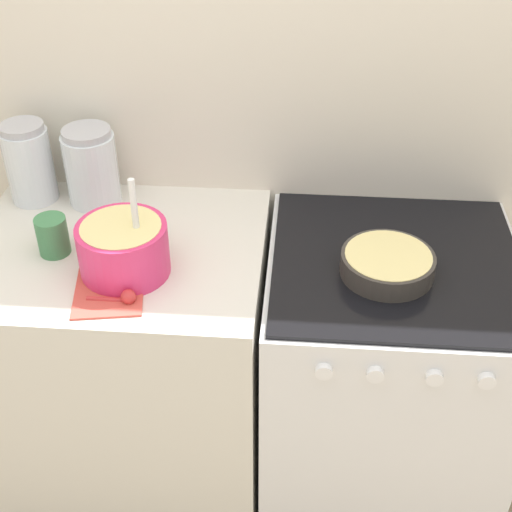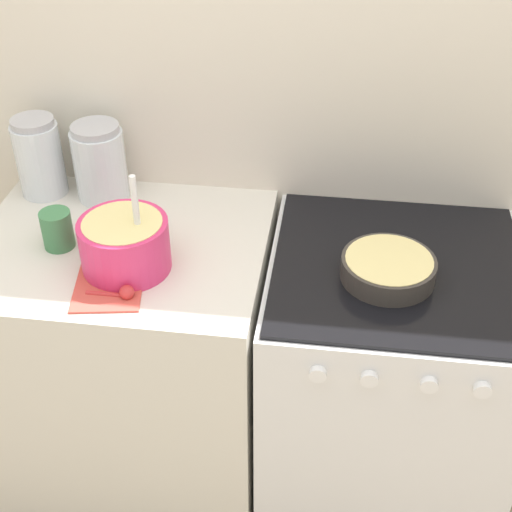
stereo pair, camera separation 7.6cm
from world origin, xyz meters
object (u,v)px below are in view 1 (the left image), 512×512
Objects in this scene: baking_pan at (387,264)px; storage_jar_middle at (92,171)px; storage_jar_left at (30,168)px; stove at (378,389)px; mixing_bowl at (123,246)px; tin_can at (53,236)px.

storage_jar_middle is (-0.80, 0.28, 0.06)m from baking_pan.
storage_jar_left reaches higher than baking_pan.
mixing_bowl is at bearing -171.72° from stove.
baking_pan is (-0.03, -0.06, 0.50)m from stove.
stove is 0.87m from mixing_bowl.
mixing_bowl reaches higher than storage_jar_middle.
stove is 4.05× the size of baking_pan.
tin_can is at bearing 178.31° from baking_pan.
storage_jar_middle is (0.18, 0.00, -0.00)m from storage_jar_left.
mixing_bowl is 2.59× the size of tin_can.
storage_jar_middle reaches higher than baking_pan.
stove is 9.14× the size of tin_can.
mixing_bowl is at bearing -176.30° from baking_pan.
baking_pan is at bearing -19.35° from storage_jar_middle.
stove is 4.20× the size of storage_jar_middle.
storage_jar_middle is at bearing 0.00° from storage_jar_left.
baking_pan is 1.02m from storage_jar_left.
mixing_bowl is at bearing -63.49° from storage_jar_middle.
tin_can is (-0.87, -0.03, 0.52)m from stove.
storage_jar_left reaches higher than tin_can.
tin_can reaches higher than baking_pan.
tin_can is at bearing 161.67° from mixing_bowl.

